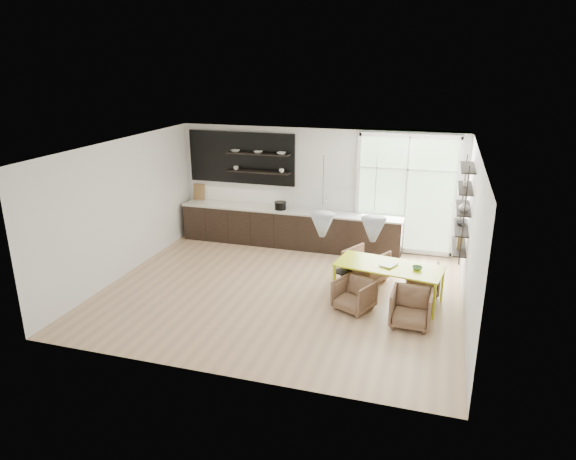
% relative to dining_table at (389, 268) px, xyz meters
% --- Properties ---
extents(room, '(7.02, 6.01, 2.91)m').
position_rel_dining_table_xyz_m(room, '(-1.52, 0.86, 0.79)').
color(room, '#D7B084').
rests_on(room, ground).
extents(kitchen_run, '(5.54, 0.69, 2.75)m').
position_rel_dining_table_xyz_m(kitchen_run, '(-2.79, 2.45, -0.08)').
color(kitchen_run, black).
rests_on(kitchen_run, ground).
extents(right_shelving, '(0.26, 1.22, 1.90)m').
position_rel_dining_table_xyz_m(right_shelving, '(1.26, 0.93, 0.98)').
color(right_shelving, black).
rests_on(right_shelving, ground).
extents(dining_table, '(2.11, 1.21, 0.73)m').
position_rel_dining_table_xyz_m(dining_table, '(0.00, 0.00, 0.00)').
color(dining_table, '#C4DA0F').
rests_on(dining_table, ground).
extents(armchair_back_left, '(1.02, 1.03, 0.70)m').
position_rel_dining_table_xyz_m(armchair_back_left, '(-0.54, 0.79, -0.33)').
color(armchair_back_left, brown).
rests_on(armchair_back_left, ground).
extents(armchair_back_right, '(0.69, 0.70, 0.59)m').
position_rel_dining_table_xyz_m(armchair_back_right, '(0.63, 0.55, -0.38)').
color(armchair_back_right, brown).
rests_on(armchair_back_right, ground).
extents(armchair_front_left, '(0.85, 0.86, 0.59)m').
position_rel_dining_table_xyz_m(armchair_front_left, '(-0.56, -0.57, -0.38)').
color(armchair_front_left, brown).
rests_on(armchair_front_left, ground).
extents(armchair_front_right, '(0.72, 0.74, 0.65)m').
position_rel_dining_table_xyz_m(armchair_front_right, '(0.50, -0.87, -0.35)').
color(armchair_front_right, brown).
rests_on(armchair_front_right, ground).
extents(wire_stool, '(0.36, 0.36, 0.46)m').
position_rel_dining_table_xyz_m(wire_stool, '(-0.89, 0.10, -0.38)').
color(wire_stool, black).
rests_on(wire_stool, ground).
extents(table_book, '(0.36, 0.41, 0.03)m').
position_rel_dining_table_xyz_m(table_book, '(-0.12, 0.05, 0.07)').
color(table_book, white).
rests_on(table_book, dining_table).
extents(table_bowl, '(0.23, 0.23, 0.06)m').
position_rel_dining_table_xyz_m(table_bowl, '(0.52, -0.05, 0.08)').
color(table_bowl, '#518653').
rests_on(table_bowl, dining_table).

